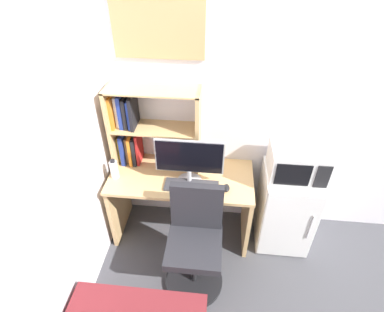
# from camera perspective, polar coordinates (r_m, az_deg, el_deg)

# --- Properties ---
(wall_back) EXTENTS (6.40, 0.04, 2.60)m
(wall_back) POSITION_cam_1_polar(r_m,az_deg,el_deg) (2.82, 26.52, 7.81)
(wall_back) COLOR silver
(wall_back) RESTS_ON ground_plane
(desk) EXTENTS (1.26, 0.58, 0.73)m
(desk) POSITION_cam_1_polar(r_m,az_deg,el_deg) (2.86, -1.95, -7.01)
(desk) COLOR tan
(desk) RESTS_ON ground_plane
(hutch_bookshelf) EXTENTS (0.77, 0.26, 0.74)m
(hutch_bookshelf) POSITION_cam_1_polar(r_m,az_deg,el_deg) (2.69, -9.46, 5.40)
(hutch_bookshelf) COLOR tan
(hutch_bookshelf) RESTS_ON desk
(monitor) EXTENTS (0.57, 0.21, 0.42)m
(monitor) POSITION_cam_1_polar(r_m,az_deg,el_deg) (2.50, -0.50, -0.70)
(monitor) COLOR #B7B7BC
(monitor) RESTS_ON desk
(keyboard) EXTENTS (0.45, 0.15, 0.02)m
(keyboard) POSITION_cam_1_polar(r_m,az_deg,el_deg) (2.60, -0.09, -5.55)
(keyboard) COLOR #333338
(keyboard) RESTS_ON desk
(computer_mouse) EXTENTS (0.05, 0.09, 0.04)m
(computer_mouse) POSITION_cam_1_polar(r_m,az_deg,el_deg) (2.59, 6.39, -5.90)
(computer_mouse) COLOR black
(computer_mouse) RESTS_ON desk
(water_bottle) EXTENTS (0.07, 0.07, 0.19)m
(water_bottle) POSITION_cam_1_polar(r_m,az_deg,el_deg) (2.73, -14.23, -2.39)
(water_bottle) COLOR silver
(water_bottle) RESTS_ON desk
(mini_fridge) EXTENTS (0.47, 0.50, 0.81)m
(mini_fridge) POSITION_cam_1_polar(r_m,az_deg,el_deg) (3.01, 16.88, -9.16)
(mini_fridge) COLOR white
(mini_fridge) RESTS_ON ground_plane
(microwave) EXTENTS (0.45, 0.36, 0.27)m
(microwave) POSITION_cam_1_polar(r_m,az_deg,el_deg) (2.66, 18.93, -1.02)
(microwave) COLOR silver
(microwave) RESTS_ON mini_fridge
(desk_chair) EXTENTS (0.49, 0.49, 0.96)m
(desk_chair) POSITION_cam_1_polar(r_m,az_deg,el_deg) (2.58, 0.53, -16.24)
(desk_chair) COLOR black
(desk_chair) RESTS_ON ground_plane
(wall_corkboard) EXTENTS (0.69, 0.02, 0.43)m
(wall_corkboard) POSITION_cam_1_polar(r_m,az_deg,el_deg) (2.44, -6.29, 22.32)
(wall_corkboard) COLOR tan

